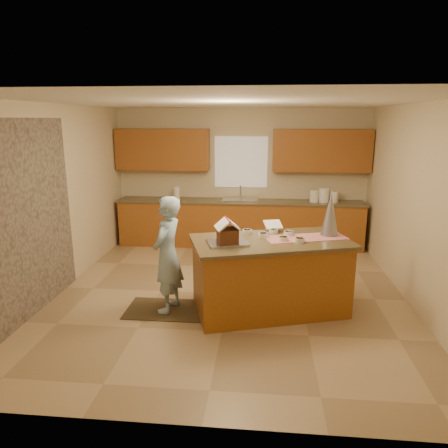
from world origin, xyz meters
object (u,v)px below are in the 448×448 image
(island_base, at_px, (270,277))
(tinsel_tree, at_px, (330,214))
(boy, at_px, (168,255))
(gingerbread_house, at_px, (228,233))

(island_base, relative_size, tinsel_tree, 3.27)
(tinsel_tree, relative_size, boy, 0.38)
(tinsel_tree, bearing_deg, island_base, -159.04)
(tinsel_tree, distance_m, gingerbread_house, 1.42)
(tinsel_tree, xyz_separation_m, boy, (-2.10, -0.43, -0.49))
(boy, height_order, gingerbread_house, boy)
(island_base, height_order, gingerbread_house, gingerbread_house)
(boy, bearing_deg, gingerbread_house, 94.89)
(tinsel_tree, relative_size, gingerbread_house, 1.58)
(boy, relative_size, gingerbread_house, 4.14)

